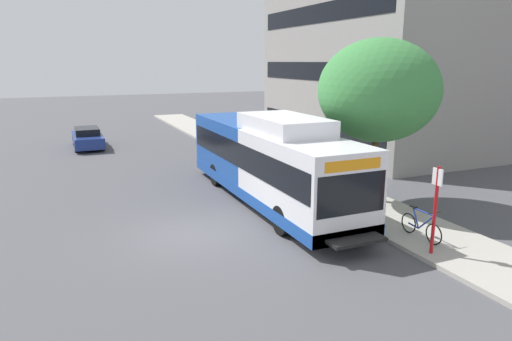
% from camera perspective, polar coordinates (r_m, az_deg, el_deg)
% --- Properties ---
extents(ground_plane, '(120.00, 120.00, 0.00)m').
position_cam_1_polar(ground_plane, '(22.92, -13.42, -1.08)').
color(ground_plane, '#4C4C51').
extents(sidewalk_curb, '(3.00, 56.00, 0.14)m').
position_cam_1_polar(sidewalk_curb, '(23.29, 4.67, -0.34)').
color(sidewalk_curb, '#A8A399').
rests_on(sidewalk_curb, ground).
extents(transit_bus, '(2.58, 12.25, 3.65)m').
position_cam_1_polar(transit_bus, '(18.37, 1.54, 1.20)').
color(transit_bus, white).
rests_on(transit_bus, ground).
extents(bus_stop_sign_pole, '(0.10, 0.36, 2.60)m').
position_cam_1_polar(bus_stop_sign_pole, '(14.03, 21.47, -3.87)').
color(bus_stop_sign_pole, red).
rests_on(bus_stop_sign_pole, sidewalk_curb).
extents(bicycle_parked, '(0.52, 1.76, 1.02)m').
position_cam_1_polar(bicycle_parked, '(15.40, 19.89, -6.49)').
color(bicycle_parked, black).
rests_on(bicycle_parked, sidewalk_curb).
extents(street_tree_near_stop, '(4.63, 4.63, 6.34)m').
position_cam_1_polar(street_tree_near_stop, '(18.32, 15.03, 9.59)').
color(street_tree_near_stop, '#4C3823').
rests_on(street_tree_near_stop, sidewalk_curb).
extents(parked_car_far_lane, '(1.80, 4.50, 1.33)m').
position_cam_1_polar(parked_car_far_lane, '(32.39, -20.26, 3.84)').
color(parked_car_far_lane, navy).
rests_on(parked_car_far_lane, ground).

